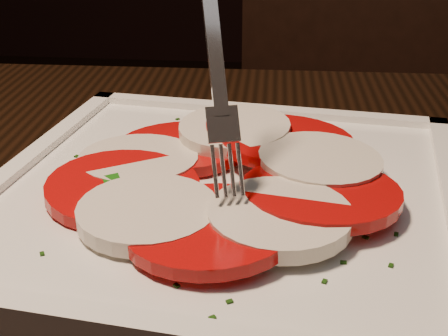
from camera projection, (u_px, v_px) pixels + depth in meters
name	position (u px, v px, depth m)	size (l,w,h in m)	color
chair	(328.00, 117.00, 1.21)	(0.52, 0.52, 0.93)	black
plate	(224.00, 197.00, 0.44)	(0.32, 0.32, 0.01)	white
caprese_salad	(224.00, 175.00, 0.43)	(0.24, 0.27, 0.03)	#BC0408
fork	(211.00, 45.00, 0.39)	(0.04, 0.10, 0.16)	white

